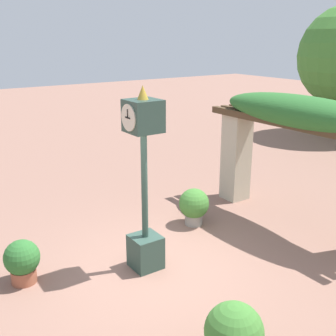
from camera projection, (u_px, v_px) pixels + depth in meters
ground_plane at (161, 268)px, 7.77m from camera, size 60.00×60.00×0.00m
pedestal_clock at (144, 185)px, 7.35m from camera, size 0.54×0.59×3.34m
pergola at (299, 131)px, 9.05m from camera, size 4.91×1.17×2.91m
potted_plant_near_left at (22, 260)px, 7.22m from camera, size 0.62×0.62×0.79m
potted_plant_near_right at (194, 205)px, 9.46m from camera, size 0.68×0.68×0.85m
potted_plant_far_left at (234, 333)px, 5.36m from camera, size 0.77×0.77×0.89m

